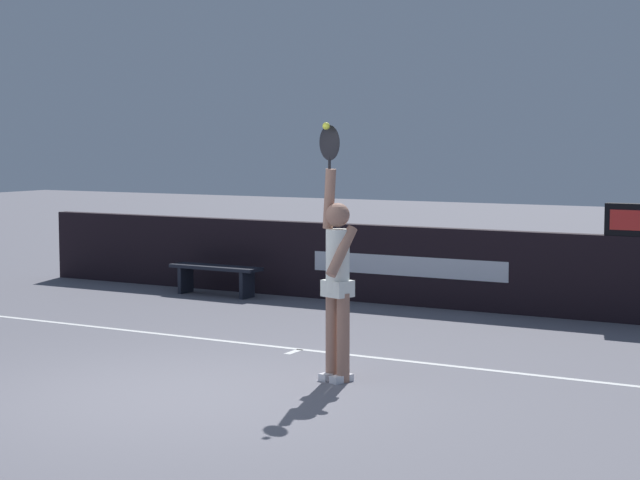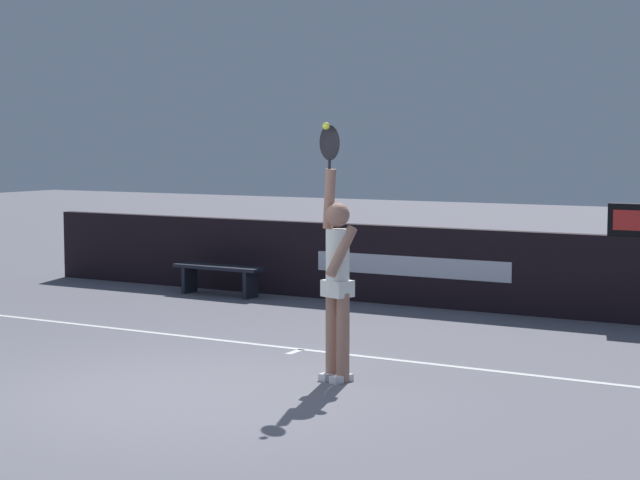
% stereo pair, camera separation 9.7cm
% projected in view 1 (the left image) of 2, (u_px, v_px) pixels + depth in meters
% --- Properties ---
extents(ground_plane, '(60.00, 60.00, 0.00)m').
position_uv_depth(ground_plane, '(162.00, 396.00, 9.79)').
color(ground_plane, slate).
extents(court_lines, '(10.55, 5.84, 0.00)m').
position_uv_depth(court_lines, '(138.00, 404.00, 9.50)').
color(court_lines, white).
rests_on(court_lines, ground).
extents(back_wall, '(13.55, 0.19, 1.12)m').
position_uv_depth(back_wall, '(429.00, 267.00, 15.01)').
color(back_wall, black).
rests_on(back_wall, ground).
extents(speed_display, '(0.65, 0.17, 0.41)m').
position_uv_depth(speed_display, '(632.00, 220.00, 13.58)').
color(speed_display, black).
rests_on(speed_display, back_wall).
extents(tennis_player, '(0.45, 0.43, 2.48)m').
position_uv_depth(tennis_player, '(337.00, 275.00, 10.33)').
color(tennis_player, '#9C6F5D').
rests_on(tennis_player, ground).
extents(tennis_ball, '(0.07, 0.07, 0.07)m').
position_uv_depth(tennis_ball, '(326.00, 126.00, 10.21)').
color(tennis_ball, '#D2DD39').
extents(courtside_bench_near, '(1.50, 0.39, 0.45)m').
position_uv_depth(courtside_bench_near, '(216.00, 273.00, 16.12)').
color(courtside_bench_near, black).
rests_on(courtside_bench_near, ground).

